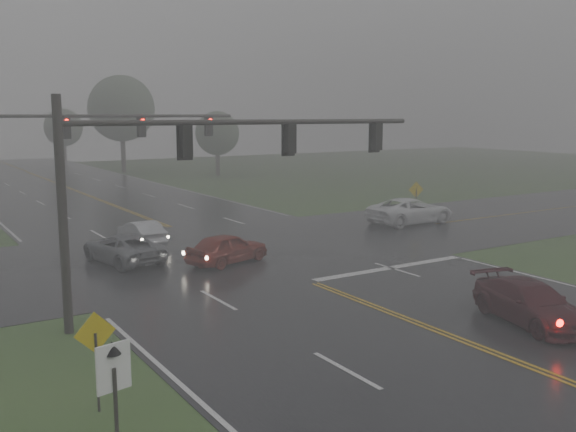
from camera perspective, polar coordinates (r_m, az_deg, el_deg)
main_road at (r=31.91m, az=-3.72°, el=-3.68°), size 18.00×160.00×0.02m
cross_street at (r=33.64m, az=-5.36°, el=-3.03°), size 120.00×14.00×0.02m
stop_bar at (r=29.95m, az=9.11°, el=-4.62°), size 8.50×0.50×0.01m
sedan_maroon at (r=23.51m, az=20.67°, el=-8.92°), size 3.10×5.14×1.39m
sedan_red at (r=30.69m, az=-5.40°, el=-4.21°), size 4.57×2.89×1.45m
sedan_silver at (r=35.71m, az=-12.85°, el=-2.51°), size 1.51×4.02×1.31m
car_grey at (r=31.70m, az=-14.43°, el=-4.03°), size 3.13×5.28×1.38m
pickup_white at (r=42.32m, az=10.81°, el=-0.66°), size 5.91×2.74×1.64m
signal_gantry_near at (r=22.64m, az=-8.55°, el=4.79°), size 14.35×0.33×7.63m
signal_gantry_far at (r=40.20m, az=-18.66°, el=6.48°), size 15.54×0.40×7.83m
sign_diamond_west at (r=16.01m, az=-16.72°, el=-10.90°), size 1.02×0.16×2.46m
sign_arrow_white at (r=12.27m, az=-15.14°, el=-14.88°), size 0.66×0.18×3.02m
sign_diamond_east at (r=43.42m, az=11.31°, el=1.91°), size 1.06×0.30×2.60m
tree_ne_a at (r=80.66m, az=-14.58°, el=9.23°), size 7.94×7.94×11.67m
tree_e_near at (r=74.22m, az=-6.31°, el=7.31°), size 5.01×5.01×7.36m
tree_n_far at (r=96.66m, az=-19.35°, el=7.42°), size 5.31×5.31×7.80m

